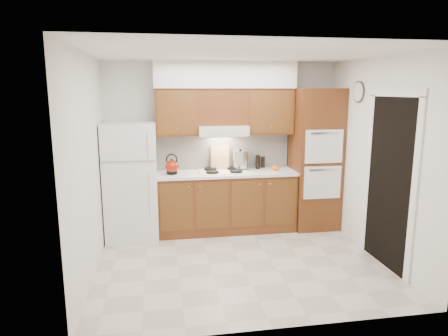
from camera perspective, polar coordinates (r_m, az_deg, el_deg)
name	(u,v)px	position (r m, az deg, el deg)	size (l,w,h in m)	color
floor	(240,262)	(5.30, 2.31, -13.21)	(3.60, 3.60, 0.00)	beige
ceiling	(242,53)	(4.84, 2.56, 16.08)	(3.60, 3.60, 0.00)	white
wall_back	(222,146)	(6.36, -0.33, 3.17)	(3.60, 0.02, 2.60)	white
wall_left	(89,167)	(4.87, -18.77, 0.10)	(0.02, 3.00, 2.60)	white
wall_right	(376,159)	(5.56, 20.92, 1.26)	(0.02, 3.00, 2.60)	white
fridge	(131,181)	(6.02, -13.10, -1.84)	(0.75, 0.72, 1.72)	white
base_cabinets	(226,202)	(6.25, 0.34, -4.94)	(2.11, 0.60, 0.90)	brown
countertop	(226,173)	(6.13, 0.36, -0.74)	(2.13, 0.62, 0.04)	white
backsplash	(223,151)	(6.36, -0.09, 2.44)	(2.11, 0.03, 0.56)	white
oven_cabinet	(315,159)	(6.47, 12.83, 1.23)	(0.70, 0.65, 2.20)	brown
upper_cab_left	(176,112)	(6.07, -6.83, 7.93)	(0.63, 0.33, 0.70)	brown
upper_cab_right	(269,111)	(6.30, 6.40, 8.05)	(0.73, 0.33, 0.70)	brown
range_hood	(222,130)	(6.10, -0.23, 5.43)	(0.75, 0.45, 0.15)	silver
upper_cab_over_hood	(222,107)	(6.14, -0.33, 8.74)	(0.75, 0.33, 0.55)	brown
soffit	(225,75)	(6.13, 0.16, 13.18)	(2.13, 0.36, 0.40)	silver
cooktop	(223,171)	(6.14, -0.13, -0.48)	(0.74, 0.50, 0.01)	white
doorway	(389,183)	(5.30, 22.51, -2.05)	(0.02, 0.90, 2.10)	black
wall_clock	(359,92)	(5.96, 18.69, 10.26)	(0.30, 0.30, 0.02)	#3F3833
kettle	(172,167)	(5.99, -7.46, 0.16)	(0.20, 0.20, 0.20)	maroon
cutting_board	(220,157)	(6.27, -0.58, 1.56)	(0.29, 0.02, 0.38)	tan
stock_pot	(240,159)	(6.30, 2.34, 1.23)	(0.25, 0.25, 0.26)	silver
condiment_a	(258,162)	(6.37, 4.81, 0.88)	(0.06, 0.06, 0.22)	black
condiment_b	(258,162)	(6.41, 4.91, 0.83)	(0.06, 0.06, 0.20)	black
condiment_c	(263,162)	(6.49, 5.58, 0.86)	(0.06, 0.06, 0.18)	black
orange_near	(277,168)	(6.26, 7.51, -0.02)	(0.08, 0.08, 0.08)	orange
orange_far	(274,168)	(6.29, 7.20, 0.00)	(0.08, 0.08, 0.08)	orange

